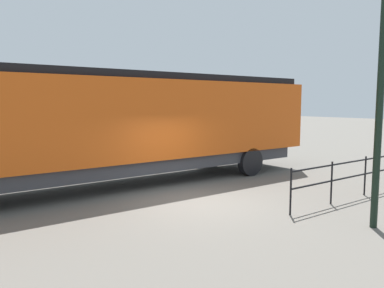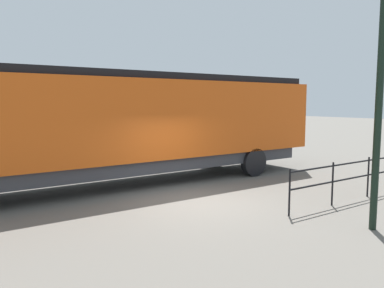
# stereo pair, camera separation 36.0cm
# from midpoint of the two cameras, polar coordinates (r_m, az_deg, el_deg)

# --- Properties ---
(ground_plane) EXTENTS (120.00, 120.00, 0.00)m
(ground_plane) POSITION_cam_midpoint_polar(r_m,az_deg,el_deg) (11.23, 1.87, -8.71)
(ground_plane) COLOR #666059
(locomotive) EXTENTS (2.93, 15.99, 3.89)m
(locomotive) POSITION_cam_midpoint_polar(r_m,az_deg,el_deg) (13.53, -7.92, 3.22)
(locomotive) COLOR #D15114
(locomotive) RESTS_ON ground_plane
(lamp_post) EXTENTS (0.51, 0.51, 6.58)m
(lamp_post) POSITION_cam_midpoint_polar(r_m,az_deg,el_deg) (9.67, 27.61, 15.46)
(lamp_post) COLOR black
(lamp_post) RESTS_ON ground_plane
(platform_fence) EXTENTS (0.05, 7.19, 1.23)m
(platform_fence) POSITION_cam_midpoint_polar(r_m,az_deg,el_deg) (13.01, 25.55, -3.70)
(platform_fence) COLOR black
(platform_fence) RESTS_ON ground_plane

